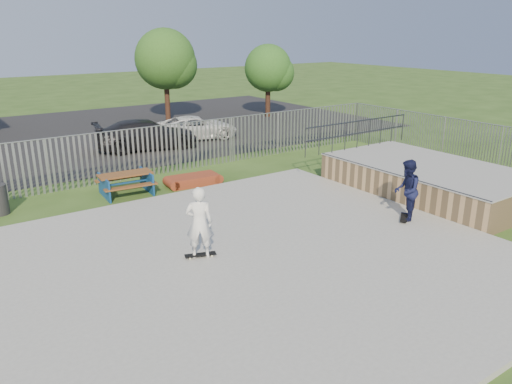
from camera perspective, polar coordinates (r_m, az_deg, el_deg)
ground at (r=12.31m, az=-4.68°, el=-9.44°), size 120.00×120.00×0.00m
concrete_slab at (r=12.27m, az=-4.69°, el=-9.13°), size 15.00×12.00×0.15m
quarter_pipe at (r=18.96m, az=19.06°, el=1.42°), size 5.50×7.05×2.19m
fence at (r=16.15m, az=-9.99°, el=0.98°), size 26.04×16.02×2.00m
picnic_table at (r=18.52m, az=-14.64°, el=0.94°), size 1.98×1.67×0.79m
funbox at (r=19.26m, az=-7.18°, el=1.36°), size 1.88×1.06×0.36m
parking_lot at (r=29.54m, az=-23.86°, el=5.48°), size 40.00×18.00×0.02m
car_dark at (r=25.32m, az=-12.40°, el=6.43°), size 5.29×2.94×1.45m
car_white at (r=27.29m, az=-6.88°, el=7.32°), size 4.76×2.90×1.23m
tree_mid at (r=32.71m, az=-10.36°, el=14.71°), size 3.76×3.76×5.80m
tree_right at (r=34.03m, az=1.39°, el=13.95°), size 3.11×3.11×4.80m
skateboard_a at (r=15.89m, az=16.54°, el=-2.91°), size 0.76×0.64×0.08m
skateboard_b at (r=12.90m, az=-6.37°, el=-7.21°), size 0.82×0.45×0.08m
skater_navy at (r=15.60m, az=16.83°, el=0.17°), size 1.15×1.11×1.87m
skater_white at (r=12.54m, az=-6.51°, el=-3.51°), size 0.81×0.72×1.87m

